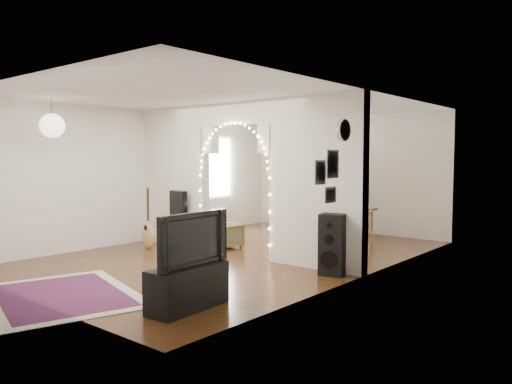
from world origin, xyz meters
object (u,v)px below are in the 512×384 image
Objects in this scene: floor_speaker at (332,245)px; dining_chair_right at (342,225)px; media_console at (188,287)px; dining_table at (340,211)px; bookcase at (311,198)px; dining_chair_left at (226,236)px; acoustic_guitar at (148,226)px.

dining_chair_right is at bearing 103.37° from floor_speaker.
dining_table reaches higher than media_console.
dining_table is (-0.76, 4.72, 0.43)m from media_console.
bookcase reaches higher than media_console.
bookcase is at bearing 95.91° from dining_chair_left.
media_console is at bearing -44.54° from dining_chair_left.
dining_chair_left is at bearing 123.20° from media_console.
media_console is (-0.41, -2.48, -0.20)m from floor_speaker.
dining_chair_right is (2.10, 3.60, -0.17)m from acoustic_guitar.
floor_speaker reaches higher than dining_chair_left.
floor_speaker is at bearing 21.54° from acoustic_guitar.
bookcase is at bearing 107.04° from media_console.
bookcase reaches higher than dining_chair_left.
bookcase is 3.05× the size of dining_chair_left.
dining_table is at bearing 95.63° from media_console.
dining_table reaches higher than dining_chair_left.
dining_chair_left is (-2.30, 3.09, -0.01)m from media_console.
dining_table is (2.63, 2.63, 0.26)m from acoustic_guitar.
floor_speaker reaches higher than media_console.
dining_chair_left is at bearing 152.91° from floor_speaker.
bookcase reaches higher than acoustic_guitar.
bookcase reaches higher than dining_table.
floor_speaker is 2.53m from dining_table.
bookcase is (-2.17, 5.78, 0.55)m from media_console.
dining_chair_left is (1.09, 1.00, -0.19)m from acoustic_guitar.
acoustic_guitar is 1.75× the size of dining_chair_right.
bookcase is (1.22, 3.69, 0.37)m from acoustic_guitar.
acoustic_guitar is 3.91m from bookcase.
bookcase is at bearing 166.59° from dining_chair_right.
bookcase reaches higher than floor_speaker.
floor_speaker is 3.63m from dining_chair_right.
floor_speaker is at bearing 77.11° from media_console.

